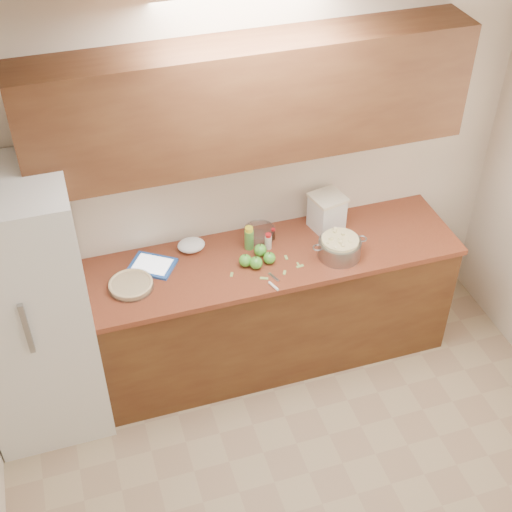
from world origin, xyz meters
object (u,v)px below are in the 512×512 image
object	(u,v)px
pie	(131,285)
tablet	(152,265)
flour_canister	(327,212)
colander	(340,248)

from	to	relation	value
pie	tablet	xyz separation A→B (m)	(0.16, 0.16, -0.01)
pie	flour_canister	bearing A→B (deg)	8.69
pie	tablet	world-z (taller)	pie
colander	tablet	size ratio (longest dim) A/B	1.08
pie	colander	size ratio (longest dim) A/B	0.76
pie	flour_canister	world-z (taller)	flour_canister
colander	flour_canister	distance (m)	0.31
pie	tablet	size ratio (longest dim) A/B	0.81
flour_canister	colander	bearing A→B (deg)	-95.82
pie	colander	world-z (taller)	colander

